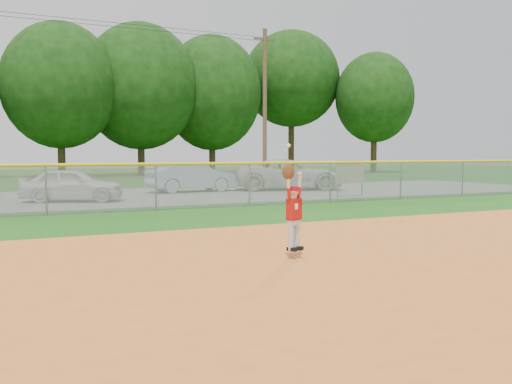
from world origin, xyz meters
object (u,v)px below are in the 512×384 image
(car_white_b, at_px, (289,175))
(ballplayer, at_px, (293,208))
(car_blue, at_px, (192,177))
(car_white_a, at_px, (72,185))
(sponsor_sign, at_px, (350,173))

(car_white_b, relative_size, ballplayer, 2.92)
(car_blue, bearing_deg, car_white_a, 113.42)
(ballplayer, bearing_deg, car_blue, 76.24)
(sponsor_sign, bearing_deg, car_blue, 130.61)
(car_white_a, height_order, car_blue, car_blue)
(car_white_a, bearing_deg, car_blue, -41.41)
(car_white_a, height_order, sponsor_sign, sponsor_sign)
(car_blue, relative_size, car_white_b, 0.78)
(sponsor_sign, bearing_deg, car_white_a, 166.28)
(car_white_a, relative_size, sponsor_sign, 2.20)
(car_white_a, distance_m, car_blue, 6.61)
(car_blue, height_order, car_white_b, car_white_b)
(car_white_b, xyz_separation_m, ballplayer, (-8.91, -16.03, 0.15))
(car_blue, bearing_deg, sponsor_sign, -144.08)
(car_blue, xyz_separation_m, ballplayer, (-4.11, -16.78, 0.21))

